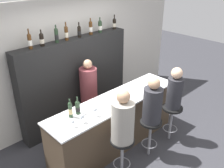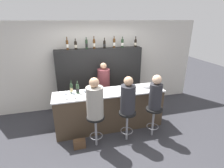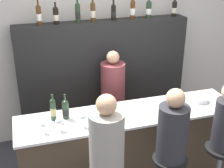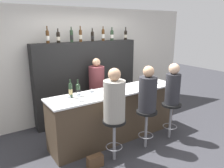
{
  "view_description": "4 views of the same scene",
  "coord_description": "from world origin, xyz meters",
  "views": [
    {
      "loc": [
        -2.7,
        -2.4,
        3.18
      ],
      "look_at": [
        -0.1,
        0.3,
        1.33
      ],
      "focal_mm": 40.0,
      "sensor_mm": 36.0,
      "label": 1
    },
    {
      "loc": [
        -0.96,
        -3.47,
        2.64
      ],
      "look_at": [
        0.05,
        0.26,
        1.19
      ],
      "focal_mm": 28.0,
      "sensor_mm": 36.0,
      "label": 2
    },
    {
      "loc": [
        -1.15,
        -2.76,
        2.81
      ],
      "look_at": [
        -0.21,
        0.34,
        1.38
      ],
      "focal_mm": 50.0,
      "sensor_mm": 36.0,
      "label": 3
    },
    {
      "loc": [
        -2.31,
        -2.99,
        2.22
      ],
      "look_at": [
        -0.15,
        0.21,
        1.16
      ],
      "focal_mm": 35.0,
      "sensor_mm": 36.0,
      "label": 4
    }
  ],
  "objects": [
    {
      "name": "guest_seated_left",
      "position": [
        -0.46,
        -0.31,
        1.09
      ],
      "size": [
        0.35,
        0.35,
        0.86
      ],
      "color": "gray",
      "rests_on": "bar_stool_left"
    },
    {
      "name": "wine_glass_1",
      "position": [
        -0.86,
        0.16,
        1.1
      ],
      "size": [
        0.08,
        0.08,
        0.16
      ],
      "color": "silver",
      "rests_on": "bar_counter"
    },
    {
      "name": "wine_bottle_counter_0",
      "position": [
        -0.89,
        0.4,
        1.12
      ],
      "size": [
        0.07,
        0.07,
        0.32
      ],
      "color": "#233823",
      "rests_on": "bar_counter"
    },
    {
      "name": "wine_glass_0",
      "position": [
        -1.03,
        0.16,
        1.08
      ],
      "size": [
        0.06,
        0.06,
        0.13
      ],
      "color": "silver",
      "rests_on": "bar_counter"
    },
    {
      "name": "wine_bottle_backbar_1",
      "position": [
        -0.65,
        1.47,
        1.96
      ],
      "size": [
        0.08,
        0.08,
        0.29
      ],
      "color": "black",
      "rests_on": "back_bar_cabinet"
    },
    {
      "name": "wine_bottle_backbar_5",
      "position": [
        0.44,
        1.47,
        1.98
      ],
      "size": [
        0.07,
        0.07,
        0.33
      ],
      "color": "#4C2D14",
      "rests_on": "back_bar_cabinet"
    },
    {
      "name": "bar_stool_left",
      "position": [
        -0.46,
        -0.31,
        0.56
      ],
      "size": [
        0.38,
        0.38,
        0.72
      ],
      "color": "gray",
      "rests_on": "ground_plane"
    },
    {
      "name": "guest_seated_right",
      "position": [
        0.89,
        -0.31,
        1.08
      ],
      "size": [
        0.28,
        0.28,
        0.8
      ],
      "color": "#28282D",
      "rests_on": "bar_stool_right"
    },
    {
      "name": "wine_bottle_backbar_0",
      "position": [
        -0.88,
        1.47,
        1.98
      ],
      "size": [
        0.07,
        0.07,
        0.34
      ],
      "color": "#4C2D14",
      "rests_on": "back_bar_cabinet"
    },
    {
      "name": "wine_bottle_counter_1",
      "position": [
        -0.75,
        0.4,
        1.11
      ],
      "size": [
        0.08,
        0.08,
        0.3
      ],
      "color": "#233823",
      "rests_on": "bar_counter"
    },
    {
      "name": "wine_bottle_backbar_2",
      "position": [
        -0.36,
        1.47,
        1.98
      ],
      "size": [
        0.07,
        0.07,
        0.32
      ],
      "color": "#233823",
      "rests_on": "back_bar_cabinet"
    },
    {
      "name": "guest_seated_middle",
      "position": [
        0.24,
        -0.31,
        1.08
      ],
      "size": [
        0.32,
        0.32,
        0.82
      ],
      "color": "#28282D",
      "rests_on": "bar_stool_middle"
    },
    {
      "name": "wall_back",
      "position": [
        0.0,
        1.69,
        1.3
      ],
      "size": [
        6.4,
        0.05,
        2.6
      ],
      "color": "beige",
      "rests_on": "ground_plane"
    },
    {
      "name": "metal_bowl",
      "position": [
        0.97,
        0.33,
        1.02
      ],
      "size": [
        0.21,
        0.21,
        0.06
      ],
      "color": "#B7B7BC",
      "rests_on": "bar_counter"
    },
    {
      "name": "bar_stool_right",
      "position": [
        0.89,
        -0.31,
        0.56
      ],
      "size": [
        0.38,
        0.38,
        0.72
      ],
      "color": "gray",
      "rests_on": "ground_plane"
    },
    {
      "name": "wine_bottle_backbar_4",
      "position": [
        0.15,
        1.47,
        1.96
      ],
      "size": [
        0.07,
        0.07,
        0.29
      ],
      "color": "black",
      "rests_on": "back_bar_cabinet"
    },
    {
      "name": "wine_glass_2",
      "position": [
        -0.6,
        0.16,
        1.11
      ],
      "size": [
        0.08,
        0.08,
        0.17
      ],
      "color": "silver",
      "rests_on": "bar_counter"
    },
    {
      "name": "bar_stool_middle",
      "position": [
        0.24,
        -0.31,
        0.56
      ],
      "size": [
        0.38,
        0.38,
        0.72
      ],
      "color": "gray",
      "rests_on": "ground_plane"
    },
    {
      "name": "bartender",
      "position": [
        0.03,
        1.1,
        0.69
      ],
      "size": [
        0.35,
        0.35,
        1.51
      ],
      "color": "brown",
      "rests_on": "ground_plane"
    },
    {
      "name": "wine_bottle_backbar_3",
      "position": [
        -0.14,
        1.47,
        1.98
      ],
      "size": [
        0.07,
        0.07,
        0.34
      ],
      "color": "#4C2D14",
      "rests_on": "back_bar_cabinet"
    },
    {
      "name": "wine_bottle_backbar_6",
      "position": [
        0.69,
        1.47,
        1.97
      ],
      "size": [
        0.08,
        0.08,
        0.31
      ],
      "color": "#233823",
      "rests_on": "back_bar_cabinet"
    },
    {
      "name": "wine_bottle_backbar_7",
      "position": [
        1.1,
        1.47,
        1.97
      ],
      "size": [
        0.08,
        0.08,
        0.31
      ],
      "color": "black",
      "rests_on": "back_bar_cabinet"
    },
    {
      "name": "back_bar_cabinet",
      "position": [
        0.0,
        1.47,
        0.92
      ],
      "size": [
        2.52,
        0.28,
        1.85
      ],
      "color": "black",
      "rests_on": "ground_plane"
    },
    {
      "name": "handbag",
      "position": [
        -0.84,
        -0.31,
        0.1
      ],
      "size": [
        0.26,
        0.12,
        0.2
      ],
      "color": "#513823",
      "rests_on": "ground_plane"
    },
    {
      "name": "ground_plane",
      "position": [
        0.0,
        0.0,
        0.0
      ],
      "size": [
        16.0,
        16.0,
        0.0
      ],
      "primitive_type": "plane",
      "color": "#333338"
    },
    {
      "name": "bar_counter",
      "position": [
        0.0,
        0.3,
        0.49
      ],
      "size": [
        2.69,
        0.64,
        0.99
      ],
      "color": "#473828",
      "rests_on": "ground_plane"
    }
  ]
}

